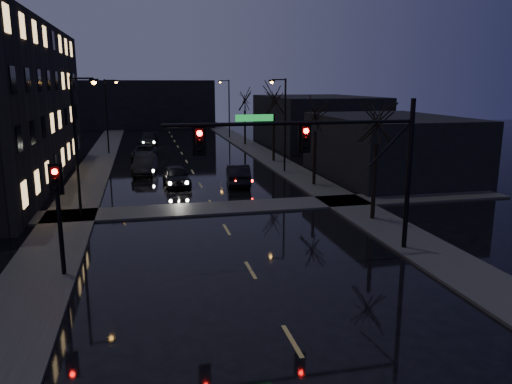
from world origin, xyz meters
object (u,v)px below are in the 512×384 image
oncoming_car_a (176,176)px  oncoming_car_c (145,152)px  lead_car (238,175)px  oncoming_car_d (148,140)px  oncoming_car_b (145,165)px

oncoming_car_a → oncoming_car_c: oncoming_car_a is taller
lead_car → oncoming_car_a: bearing=-0.1°
oncoming_car_c → oncoming_car_d: size_ratio=0.98×
oncoming_car_a → lead_car: size_ratio=0.95×
lead_car → oncoming_car_b: bearing=-34.3°
oncoming_car_b → oncoming_car_d: size_ratio=0.96×
oncoming_car_a → oncoming_car_c: bearing=95.8°
oncoming_car_c → oncoming_car_d: oncoming_car_d is taller
oncoming_car_b → oncoming_car_c: 8.77m
oncoming_car_d → lead_car: size_ratio=1.07×
oncoming_car_c → lead_car: (6.86, -14.90, 0.09)m
oncoming_car_a → oncoming_car_d: bearing=90.7°
oncoming_car_c → oncoming_car_b: bearing=-83.3°
oncoming_car_c → lead_car: size_ratio=1.05×
oncoming_car_b → lead_car: oncoming_car_b is taller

